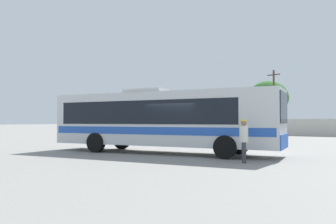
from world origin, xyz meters
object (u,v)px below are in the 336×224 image
(attendant_by_bus_door, at_px, (244,138))
(roadside_tree_midleft, at_px, (268,98))
(coach_bus_silver_blue, at_px, (160,119))
(utility_pole_near, at_px, (274,101))
(roadside_tree_left, at_px, (218,102))
(parked_car_leftmost_black, at_px, (174,128))
(parked_car_second_white, at_px, (212,129))

(attendant_by_bus_door, height_order, roadside_tree_midleft, roadside_tree_midleft)
(coach_bus_silver_blue, relative_size, utility_pole_near, 1.49)
(coach_bus_silver_blue, height_order, attendant_by_bus_door, coach_bus_silver_blue)
(roadside_tree_left, bearing_deg, utility_pole_near, -7.65)
(parked_car_leftmost_black, distance_m, roadside_tree_left, 8.83)
(parked_car_second_white, bearing_deg, coach_bus_silver_blue, -70.55)
(parked_car_leftmost_black, bearing_deg, coach_bus_silver_blue, -58.99)
(roadside_tree_midleft, bearing_deg, attendant_by_bus_door, -74.73)
(parked_car_leftmost_black, height_order, roadside_tree_left, roadside_tree_left)
(coach_bus_silver_blue, xyz_separation_m, roadside_tree_left, (-10.90, 30.53, 2.64))
(coach_bus_silver_blue, bearing_deg, roadside_tree_left, 109.66)
(coach_bus_silver_blue, height_order, roadside_tree_midleft, roadside_tree_midleft)
(parked_car_second_white, distance_m, roadside_tree_left, 9.67)
(parked_car_leftmost_black, distance_m, parked_car_second_white, 6.12)
(parked_car_second_white, relative_size, roadside_tree_left, 0.77)
(coach_bus_silver_blue, distance_m, roadside_tree_left, 32.52)
(parked_car_second_white, xyz_separation_m, roadside_tree_left, (-3.09, 8.39, 3.67))
(attendant_by_bus_door, xyz_separation_m, roadside_tree_midleft, (-9.08, 33.24, 3.89))
(roadside_tree_midleft, bearing_deg, coach_bus_silver_blue, -82.99)
(parked_car_leftmost_black, bearing_deg, roadside_tree_midleft, 40.85)
(attendant_by_bus_door, height_order, utility_pole_near, utility_pole_near)
(coach_bus_silver_blue, relative_size, roadside_tree_midleft, 1.71)
(parked_car_second_white, xyz_separation_m, roadside_tree_midleft, (3.92, 9.55, 4.10))
(utility_pole_near, xyz_separation_m, roadside_tree_left, (-8.47, 1.14, 0.09))
(attendant_by_bus_door, height_order, roadside_tree_left, roadside_tree_left)
(attendant_by_bus_door, relative_size, roadside_tree_left, 0.29)
(coach_bus_silver_blue, distance_m, parked_car_second_white, 23.50)
(attendant_by_bus_door, bearing_deg, roadside_tree_midleft, 105.27)
(coach_bus_silver_blue, distance_m, roadside_tree_midleft, 32.07)
(attendant_by_bus_door, height_order, parked_car_leftmost_black, attendant_by_bus_door)
(coach_bus_silver_blue, xyz_separation_m, parked_car_second_white, (-7.81, 22.13, -1.03))
(parked_car_leftmost_black, relative_size, parked_car_second_white, 1.00)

